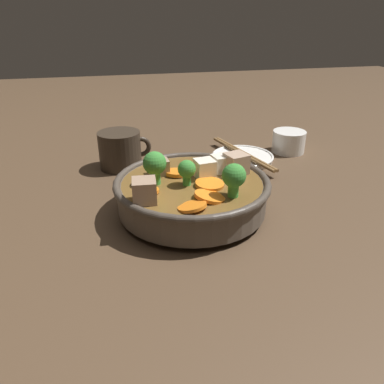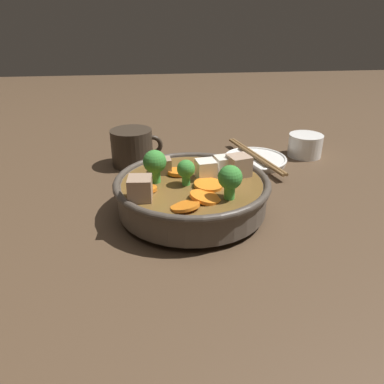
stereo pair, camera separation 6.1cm
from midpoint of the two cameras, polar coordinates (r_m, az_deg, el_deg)
name	(u,v)px [view 2 (the right image)]	position (r m, az deg, el deg)	size (l,w,h in m)	color
ground_plane	(192,212)	(0.63, 2.79, -3.15)	(3.00, 3.00, 0.00)	#4C3826
stirfry_bowl	(192,191)	(0.61, 2.87, 0.16)	(0.26, 0.26, 0.11)	#51473D
side_saucer	(255,159)	(0.85, 11.63, 4.85)	(0.14, 0.14, 0.01)	white
tea_cup	(305,145)	(0.92, 18.73, 6.75)	(0.08, 0.08, 0.05)	white
dark_mug	(133,147)	(0.82, -6.92, 6.71)	(0.11, 0.09, 0.08)	#33281E
chopsticks_pair	(255,155)	(0.85, 11.69, 5.45)	(0.07, 0.23, 0.01)	olive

